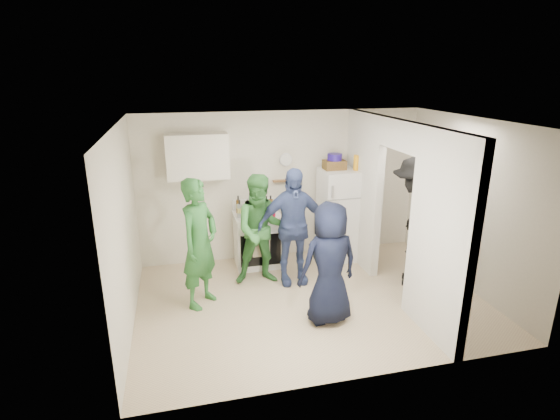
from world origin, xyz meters
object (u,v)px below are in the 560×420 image
object	(u,v)px
stove	(257,239)
yellow_cup_stack_top	(356,163)
person_navy	(329,264)
person_nook	(414,222)
person_denim	(292,227)
person_green_left	(200,243)
fridge	(339,215)
wicker_basket	(334,165)
person_green_center	(262,230)
blue_bowl	(335,157)

from	to	relation	value
stove	yellow_cup_stack_top	bearing A→B (deg)	-4.55
person_navy	person_nook	world-z (taller)	person_nook
person_denim	person_green_left	bearing A→B (deg)	-165.32
person_nook	fridge	bearing A→B (deg)	-117.28
wicker_basket	person_green_center	bearing A→B (deg)	-154.32
wicker_basket	yellow_cup_stack_top	world-z (taller)	yellow_cup_stack_top
person_denim	person_navy	distance (m)	1.19
blue_bowl	person_navy	xyz separation A→B (m)	(-0.74, -1.92, -0.96)
blue_bowl	person_nook	distance (m)	1.65
person_green_left	person_navy	size ratio (longest dim) A/B	1.12
fridge	person_green_center	world-z (taller)	person_green_center
person_navy	person_nook	size ratio (longest dim) A/B	0.82
stove	person_denim	size ratio (longest dim) A/B	0.50
stove	yellow_cup_stack_top	size ratio (longest dim) A/B	3.57
blue_bowl	person_nook	world-z (taller)	person_nook
person_green_left	person_denim	xyz separation A→B (m)	(1.39, 0.36, -0.01)
person_navy	blue_bowl	bearing A→B (deg)	-119.06
stove	fridge	distance (m)	1.45
fridge	person_green_center	bearing A→B (deg)	-157.53
person_green_left	person_green_center	xyz separation A→B (m)	(0.94, 0.46, -0.05)
fridge	wicker_basket	bearing A→B (deg)	153.43
stove	wicker_basket	bearing A→B (deg)	0.87
person_green_left	person_navy	xyz separation A→B (m)	(1.56, -0.81, -0.10)
person_nook	person_green_left	bearing A→B (deg)	-62.11
yellow_cup_stack_top	person_navy	size ratio (longest dim) A/B	0.16
person_denim	person_nook	bearing A→B (deg)	-13.65
stove	person_green_left	distance (m)	1.54
person_green_left	person_green_center	distance (m)	1.05
stove	yellow_cup_stack_top	distance (m)	2.05
wicker_basket	yellow_cup_stack_top	size ratio (longest dim) A/B	1.40
person_denim	fridge	bearing A→B (deg)	34.76
blue_bowl	yellow_cup_stack_top	size ratio (longest dim) A/B	0.96
blue_bowl	person_green_left	bearing A→B (deg)	-154.23
fridge	person_nook	distance (m)	1.37
wicker_basket	person_nook	size ratio (longest dim) A/B	0.18
person_navy	person_green_center	bearing A→B (deg)	-72.00
blue_bowl	person_green_left	distance (m)	2.69
blue_bowl	fridge	bearing A→B (deg)	-26.57
person_green_left	wicker_basket	bearing A→B (deg)	-25.21
person_denim	person_navy	bearing A→B (deg)	-81.68
person_green_left	person_green_center	world-z (taller)	person_green_left
person_navy	person_nook	xyz separation A→B (m)	(1.59, 0.74, 0.18)
blue_bowl	person_navy	distance (m)	2.27
yellow_cup_stack_top	person_green_left	bearing A→B (deg)	-159.88
blue_bowl	person_navy	size ratio (longest dim) A/B	0.15
person_navy	person_green_left	bearing A→B (deg)	-35.42
person_green_center	person_navy	world-z (taller)	person_green_center
person_green_left	yellow_cup_stack_top	bearing A→B (deg)	-30.85
wicker_basket	person_navy	bearing A→B (deg)	-111.14
wicker_basket	blue_bowl	world-z (taller)	blue_bowl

